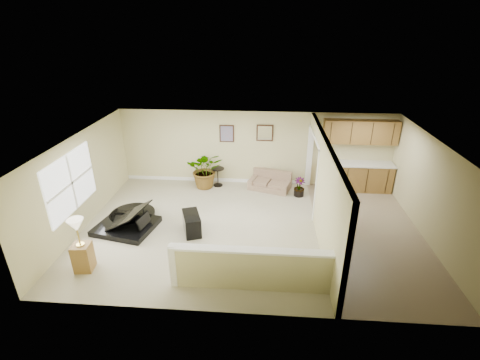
# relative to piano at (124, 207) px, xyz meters

# --- Properties ---
(floor) EXTENTS (9.00, 9.00, 0.00)m
(floor) POSITION_rel_piano_xyz_m (3.39, 0.10, -0.58)
(floor) COLOR tan
(floor) RESTS_ON ground
(back_wall) EXTENTS (9.00, 0.04, 2.50)m
(back_wall) POSITION_rel_piano_xyz_m (3.39, 3.10, 0.67)
(back_wall) COLOR #CDC58C
(back_wall) RESTS_ON floor
(front_wall) EXTENTS (9.00, 0.04, 2.50)m
(front_wall) POSITION_rel_piano_xyz_m (3.39, -2.90, 0.67)
(front_wall) COLOR #CDC58C
(front_wall) RESTS_ON floor
(left_wall) EXTENTS (0.04, 6.00, 2.50)m
(left_wall) POSITION_rel_piano_xyz_m (-1.11, 0.10, 0.67)
(left_wall) COLOR #CDC58C
(left_wall) RESTS_ON floor
(right_wall) EXTENTS (0.04, 6.00, 2.50)m
(right_wall) POSITION_rel_piano_xyz_m (7.89, 0.10, 0.67)
(right_wall) COLOR #CDC58C
(right_wall) RESTS_ON floor
(ceiling) EXTENTS (9.00, 6.00, 0.04)m
(ceiling) POSITION_rel_piano_xyz_m (3.39, 0.10, 1.92)
(ceiling) COLOR silver
(ceiling) RESTS_ON back_wall
(kitchen_vinyl) EXTENTS (2.70, 6.00, 0.01)m
(kitchen_vinyl) POSITION_rel_piano_xyz_m (6.54, 0.10, -0.58)
(kitchen_vinyl) COLOR gray
(kitchen_vinyl) RESTS_ON floor
(interior_partition) EXTENTS (0.18, 5.99, 2.50)m
(interior_partition) POSITION_rel_piano_xyz_m (5.19, 0.36, 0.64)
(interior_partition) COLOR #CDC58C
(interior_partition) RESTS_ON floor
(pony_half_wall) EXTENTS (3.42, 0.22, 1.00)m
(pony_half_wall) POSITION_rel_piano_xyz_m (3.46, -2.20, -0.07)
(pony_half_wall) COLOR #CDC58C
(pony_half_wall) RESTS_ON floor
(left_window) EXTENTS (0.05, 2.15, 1.45)m
(left_window) POSITION_rel_piano_xyz_m (-1.10, -0.40, 0.87)
(left_window) COLOR white
(left_window) RESTS_ON left_wall
(wall_art_left) EXTENTS (0.48, 0.04, 0.58)m
(wall_art_left) POSITION_rel_piano_xyz_m (2.44, 3.07, 1.17)
(wall_art_left) COLOR #351E13
(wall_art_left) RESTS_ON back_wall
(wall_mirror) EXTENTS (0.55, 0.04, 0.55)m
(wall_mirror) POSITION_rel_piano_xyz_m (3.69, 3.07, 1.22)
(wall_mirror) COLOR #351E13
(wall_mirror) RESTS_ON back_wall
(kitchen_cabinets) EXTENTS (2.36, 0.65, 2.33)m
(kitchen_cabinets) POSITION_rel_piano_xyz_m (6.58, 2.83, 0.29)
(kitchen_cabinets) COLOR olive
(kitchen_cabinets) RESTS_ON floor
(piano) EXTENTS (1.93, 1.96, 1.40)m
(piano) POSITION_rel_piano_xyz_m (0.00, 0.00, 0.00)
(piano) COLOR black
(piano) RESTS_ON floor
(piano_bench) EXTENTS (0.65, 0.88, 0.53)m
(piano_bench) POSITION_rel_piano_xyz_m (1.84, -0.16, -0.32)
(piano_bench) COLOR black
(piano_bench) RESTS_ON floor
(loveseat) EXTENTS (1.54, 1.13, 0.76)m
(loveseat) POSITION_rel_piano_xyz_m (3.90, 2.68, -0.30)
(loveseat) COLOR #997A61
(loveseat) RESTS_ON floor
(accent_table) EXTENTS (0.44, 0.44, 0.64)m
(accent_table) POSITION_rel_piano_xyz_m (2.14, 2.75, -0.18)
(accent_table) COLOR black
(accent_table) RESTS_ON floor
(palm_plant) EXTENTS (1.26, 1.12, 1.28)m
(palm_plant) POSITION_rel_piano_xyz_m (1.76, 2.62, 0.05)
(palm_plant) COLOR black
(palm_plant) RESTS_ON floor
(small_plant) EXTENTS (0.44, 0.44, 0.62)m
(small_plant) POSITION_rel_piano_xyz_m (4.84, 2.19, -0.32)
(small_plant) COLOR black
(small_plant) RESTS_ON floor
(lamp_stand) EXTENTS (0.42, 0.42, 1.30)m
(lamp_stand) POSITION_rel_piano_xyz_m (-0.26, -1.85, -0.03)
(lamp_stand) COLOR olive
(lamp_stand) RESTS_ON floor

